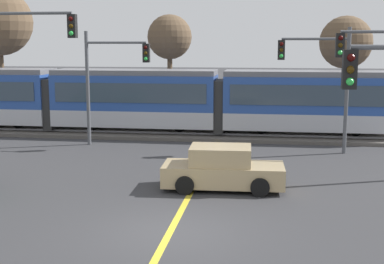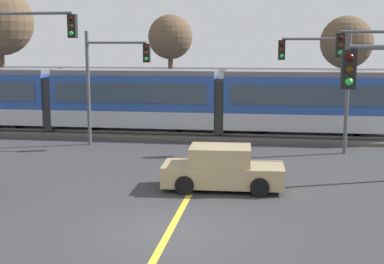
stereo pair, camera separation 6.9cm
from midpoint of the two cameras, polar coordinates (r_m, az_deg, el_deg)
ground_plane at (r=14.74m, az=-2.30°, el=-10.57°), size 200.00×200.00×0.00m
track_bed at (r=29.46m, az=3.20°, el=-0.26°), size 120.00×4.00×0.18m
rail_near at (r=28.73m, az=3.07°, el=-0.22°), size 120.00×0.08×0.10m
rail_far at (r=30.14m, az=3.33°, el=0.23°), size 120.00×0.08×0.10m
light_rail_tram at (r=29.99m, az=-5.93°, el=3.65°), size 28.00×2.64×3.43m
lane_centre_line at (r=19.73m, az=0.55°, el=-5.36°), size 0.20×16.04×0.01m
sedan_crossing at (r=18.72m, az=3.39°, el=-3.99°), size 4.26×2.04×1.52m
traffic_light_far_left at (r=26.70m, az=-8.74°, el=6.35°), size 3.25×0.38×5.64m
traffic_light_far_right at (r=25.23m, az=13.92°, el=6.23°), size 3.25×0.38×5.77m
traffic_light_mid_left at (r=22.51m, az=-18.74°, el=7.27°), size 4.25×0.38×6.59m
bare_tree_far_west at (r=37.10m, az=-19.76°, el=10.94°), size 4.29×4.29×8.54m
bare_tree_west at (r=34.74m, az=-2.26°, el=10.00°), size 2.85×2.85×6.88m
bare_tree_east at (r=34.06m, az=16.23°, el=9.11°), size 3.18×3.18×6.70m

